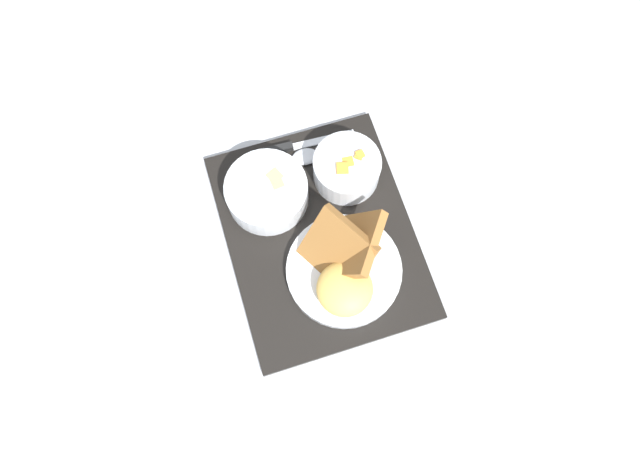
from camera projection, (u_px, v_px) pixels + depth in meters
ground_plane at (320, 237)px, 0.97m from camera, size 4.00×4.00×0.00m
serving_tray at (320, 235)px, 0.96m from camera, size 0.42×0.35×0.01m
bowl_salad at (346, 167)px, 0.96m from camera, size 0.12×0.12×0.06m
bowl_soup at (267, 191)px, 0.95m from camera, size 0.14×0.14×0.05m
plate_main at (344, 269)px, 0.91m from camera, size 0.19×0.19×0.10m
knife at (286, 148)px, 1.00m from camera, size 0.03×0.19×0.01m
spoon at (290, 160)px, 1.00m from camera, size 0.03×0.16×0.01m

